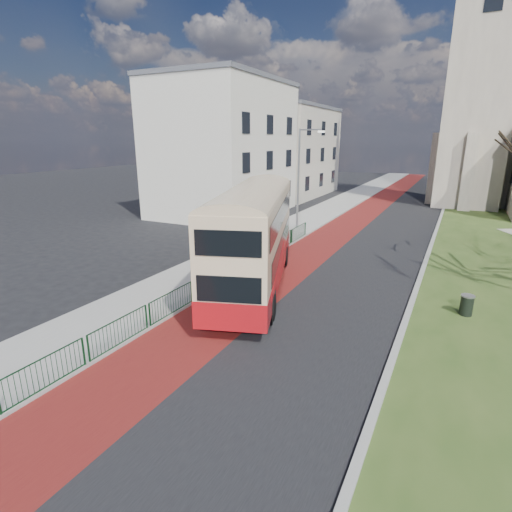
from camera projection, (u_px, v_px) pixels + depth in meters
The scene contains 12 objects.
ground at pixel (239, 324), 16.46m from camera, with size 160.00×160.00×0.00m, color black.
road_carriageway at pixel (374, 231), 32.90m from camera, with size 9.00×120.00×0.01m, color black.
bus_lane at pixel (341, 228), 34.08m from camera, with size 3.40×120.00×0.01m, color #591414.
pavement_west at pixel (300, 223), 35.72m from camera, with size 4.00×120.00×0.12m, color gray.
kerb_west at pixel (321, 225), 34.85m from camera, with size 0.25×120.00×0.13m, color #999993.
kerb_east at pixel (436, 231), 32.59m from camera, with size 0.25×80.00×0.13m, color #999993.
pedestrian_railing at pixel (227, 273), 21.01m from camera, with size 0.07×24.00×1.12m.
street_block_near at pixel (224, 147), 39.53m from camera, with size 10.30×14.30×13.00m.
street_block_far at pixel (286, 151), 53.42m from camera, with size 10.30×16.30×11.50m.
streetlamp at pixel (300, 174), 32.44m from camera, with size 2.13×0.18×8.00m.
bus at pixel (254, 233), 19.65m from camera, with size 6.48×12.24×5.01m.
litter_bin at pixel (467, 305), 17.09m from camera, with size 0.74×0.74×0.90m.
Camera 1 is at (7.43, -13.05, 7.33)m, focal length 28.00 mm.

